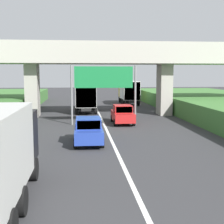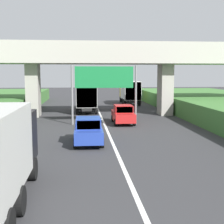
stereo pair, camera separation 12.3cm
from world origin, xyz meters
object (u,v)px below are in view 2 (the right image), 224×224
Objects in this scene: car_blue at (88,131)px; construction_barrel_2 at (15,135)px; truck_yellow at (130,91)px; speed_limit_sign at (7,116)px; car_red at (123,114)px; overhead_highway_sign at (104,81)px; truck_orange at (86,96)px.

car_blue reaches higher than construction_barrel_2.
truck_yellow reaches higher than car_blue.
speed_limit_sign is 0.54× the size of car_blue.
construction_barrel_2 is (-8.23, -6.66, -0.40)m from car_red.
overhead_highway_sign is at bearing 33.38° from speed_limit_sign.
speed_limit_sign is 2.22m from construction_barrel_2.
speed_limit_sign is 6.55m from car_blue.
car_blue and car_red have the same top height.
speed_limit_sign is (-7.40, -4.88, -2.41)m from overhead_highway_sign.
truck_orange is (5.91, 14.07, 0.46)m from speed_limit_sign.
truck_orange is at bearing 89.66° from car_blue.
truck_orange is 11.16m from truck_yellow.
truck_orange is 1.00× the size of truck_yellow.
speed_limit_sign is 10.35m from car_red.
construction_barrel_2 is at bearing -63.55° from speed_limit_sign.
speed_limit_sign reaches higher than construction_barrel_2.
truck_yellow is (5.06, 18.23, -1.95)m from overhead_highway_sign.
overhead_highway_sign is 2.64× the size of speed_limit_sign.
construction_barrel_2 is (-11.58, -24.87, -1.47)m from truck_yellow.
truck_orange and truck_yellow have the same top height.
truck_yellow is at bearing 75.70° from car_blue.
truck_orange is at bearing 67.21° from speed_limit_sign.
overhead_highway_sign is 0.81× the size of truck_yellow.
car_red is at bearing -70.82° from truck_orange.
car_blue is (-6.65, -26.08, -1.08)m from truck_yellow.
truck_orange reaches higher than car_blue.
overhead_highway_sign is 1.43× the size of car_red.
car_red is at bearing 67.28° from car_blue.
overhead_highway_sign is 3.47m from car_red.
construction_barrel_2 is at bearing -114.97° from truck_yellow.
car_blue is at bearing -104.30° from truck_yellow.
speed_limit_sign is at bearing -118.33° from truck_yellow.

